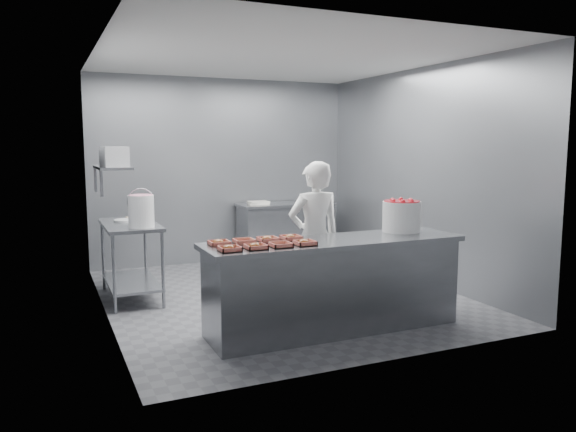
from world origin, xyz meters
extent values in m
plane|color=#4C4C51|center=(0.00, 0.00, 0.00)|extent=(4.50, 4.50, 0.00)
plane|color=white|center=(0.00, 0.00, 2.80)|extent=(4.50, 4.50, 0.00)
cube|color=slate|center=(0.00, 2.25, 1.40)|extent=(4.00, 0.04, 2.80)
cube|color=slate|center=(-2.00, 0.00, 1.40)|extent=(0.04, 4.50, 2.80)
cube|color=slate|center=(2.00, 0.00, 1.40)|extent=(0.04, 4.50, 2.80)
cube|color=slate|center=(0.00, -1.35, 0.88)|extent=(2.60, 0.70, 0.05)
cube|color=slate|center=(0.00, -1.35, 0.42)|extent=(2.50, 0.64, 0.85)
cube|color=slate|center=(-1.65, 0.60, 0.88)|extent=(0.60, 1.20, 0.04)
cube|color=slate|center=(-1.65, 0.60, 0.20)|extent=(0.56, 1.15, 0.03)
cylinder|color=slate|center=(-1.91, 0.04, 0.44)|extent=(0.04, 0.04, 0.88)
cylinder|color=slate|center=(-1.39, 0.04, 0.44)|extent=(0.04, 0.04, 0.88)
cylinder|color=slate|center=(-1.91, 1.16, 0.44)|extent=(0.04, 0.04, 0.88)
cylinder|color=slate|center=(-1.39, 1.16, 0.44)|extent=(0.04, 0.04, 0.88)
cube|color=slate|center=(0.90, 1.90, 0.88)|extent=(1.50, 0.60, 0.05)
cube|color=slate|center=(0.90, 1.90, 0.42)|extent=(1.44, 0.55, 0.85)
cube|color=slate|center=(-1.82, 0.60, 1.55)|extent=(0.35, 0.90, 0.03)
cube|color=tan|center=(-1.11, -1.50, 0.92)|extent=(0.18, 0.18, 0.04)
cube|color=white|center=(-1.07, -1.49, 0.91)|extent=(0.10, 0.06, 0.00)
ellipsoid|color=#A66429|center=(-1.12, -1.50, 0.93)|extent=(0.10, 0.10, 0.05)
cube|color=tan|center=(-0.87, -1.50, 0.92)|extent=(0.18, 0.18, 0.04)
cube|color=white|center=(-0.83, -1.49, 0.91)|extent=(0.10, 0.06, 0.00)
ellipsoid|color=#A66429|center=(-0.88, -1.50, 0.93)|extent=(0.10, 0.10, 0.05)
cube|color=tan|center=(-0.63, -1.50, 0.92)|extent=(0.18, 0.18, 0.04)
cube|color=white|center=(-0.59, -1.49, 0.91)|extent=(0.10, 0.06, 0.00)
cube|color=tan|center=(-0.39, -1.50, 0.92)|extent=(0.18, 0.18, 0.04)
cube|color=white|center=(-0.35, -1.49, 0.91)|extent=(0.10, 0.06, 0.00)
ellipsoid|color=#A66429|center=(-0.40, -1.50, 0.93)|extent=(0.10, 0.10, 0.05)
cube|color=tan|center=(-1.11, -1.20, 0.92)|extent=(0.18, 0.18, 0.04)
cube|color=white|center=(-1.07, -1.18, 0.91)|extent=(0.10, 0.06, 0.00)
ellipsoid|color=#A66429|center=(-1.12, -1.20, 0.93)|extent=(0.10, 0.10, 0.05)
cube|color=tan|center=(-0.87, -1.20, 0.92)|extent=(0.18, 0.18, 0.04)
cube|color=white|center=(-0.83, -1.18, 0.91)|extent=(0.10, 0.06, 0.00)
cube|color=tan|center=(-0.63, -1.20, 0.92)|extent=(0.18, 0.18, 0.04)
cube|color=white|center=(-0.59, -1.18, 0.91)|extent=(0.10, 0.06, 0.00)
ellipsoid|color=#A66429|center=(-0.64, -1.20, 0.93)|extent=(0.10, 0.10, 0.05)
cube|color=tan|center=(-0.39, -1.20, 0.92)|extent=(0.18, 0.18, 0.04)
cube|color=white|center=(-0.35, -1.18, 0.91)|extent=(0.10, 0.06, 0.00)
ellipsoid|color=#A66429|center=(-0.40, -1.20, 0.93)|extent=(0.10, 0.10, 0.05)
imported|color=white|center=(0.08, -0.75, 0.82)|extent=(0.60, 0.40, 1.64)
cylinder|color=silver|center=(0.88, -1.20, 1.06)|extent=(0.40, 0.40, 0.32)
cylinder|color=red|center=(0.88, -1.20, 1.21)|extent=(0.37, 0.37, 0.04)
cylinder|color=silver|center=(-1.58, 0.22, 1.08)|extent=(0.28, 0.28, 0.36)
cylinder|color=pink|center=(-1.58, 0.22, 1.25)|extent=(0.26, 0.26, 0.02)
torus|color=slate|center=(-1.58, 0.22, 1.19)|extent=(0.30, 0.01, 0.30)
cylinder|color=silver|center=(-1.67, 0.78, 0.91)|extent=(0.33, 0.33, 0.02)
cube|color=#CCB28C|center=(-1.55, 0.99, 0.91)|extent=(0.17, 0.15, 0.02)
cube|color=gray|center=(-1.82, 0.39, 1.68)|extent=(0.30, 0.33, 0.22)
cube|color=silver|center=(0.45, 1.90, 0.92)|extent=(0.32, 0.24, 0.05)
camera|label=1|loc=(-2.57, -6.06, 1.82)|focal=35.00mm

